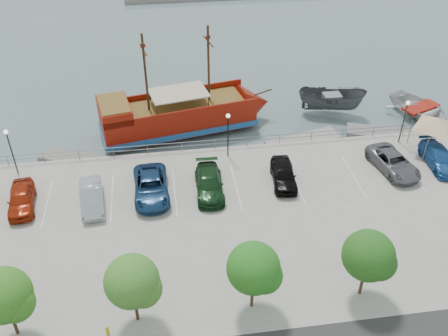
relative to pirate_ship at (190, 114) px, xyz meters
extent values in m
plane|color=slate|center=(2.73, -13.05, -1.83)|extent=(160.00, 160.00, 0.00)
cube|color=gray|center=(2.73, -23.05, -0.81)|extent=(100.00, 4.00, 0.05)
cylinder|color=slate|center=(2.73, -5.25, 0.12)|extent=(50.00, 0.06, 0.06)
cylinder|color=slate|center=(2.73, -5.25, -0.28)|extent=(50.00, 0.06, 0.06)
cube|color=maroon|center=(-1.23, -0.24, -0.09)|extent=(15.27, 7.31, 2.38)
cube|color=#1F5490|center=(-1.23, -0.24, -0.86)|extent=(15.59, 7.63, 0.55)
cone|color=maroon|center=(6.69, 1.31, -0.09)|extent=(3.72, 4.88, 4.40)
cube|color=maroon|center=(-7.07, -1.38, 1.75)|extent=(3.58, 5.02, 1.28)
cube|color=brown|center=(-7.07, -1.38, 2.44)|extent=(3.33, 4.63, 0.11)
cube|color=brown|center=(-0.78, -0.15, 1.15)|extent=(12.47, 6.24, 0.14)
cube|color=maroon|center=(-1.65, 1.92, 1.43)|extent=(14.43, 2.99, 0.64)
cube|color=maroon|center=(-0.80, -2.40, 1.43)|extent=(14.43, 2.99, 0.64)
cylinder|color=#382111|center=(1.92, 0.38, 4.86)|extent=(0.26, 0.26, 7.52)
cylinder|color=#382111|center=(-3.92, -0.77, 4.86)|extent=(0.26, 0.26, 7.52)
cylinder|color=#382111|center=(1.92, 0.38, 7.16)|extent=(0.65, 2.72, 0.13)
cylinder|color=#382111|center=(-3.92, -0.77, 7.16)|extent=(0.65, 2.72, 0.13)
cube|color=beige|center=(-1.05, -0.20, 2.48)|extent=(5.88, 4.44, 0.11)
cylinder|color=#382111|center=(7.32, 1.43, 1.01)|extent=(2.27, 0.58, 0.54)
imported|color=#434549|center=(14.75, 1.16, -0.50)|extent=(7.31, 4.45, 2.66)
imported|color=silver|center=(23.75, -0.76, -1.08)|extent=(7.49, 8.62, 1.49)
cube|color=gray|center=(-10.92, -3.85, -1.64)|extent=(6.78, 4.25, 0.37)
cube|color=gray|center=(10.46, -3.85, -1.62)|extent=(7.58, 3.78, 0.42)
cube|color=slate|center=(18.87, -3.85, -1.61)|extent=(7.92, 4.71, 0.44)
cylinder|color=slate|center=(19.41, -6.86, 0.38)|extent=(0.08, 0.08, 2.41)
cylinder|color=slate|center=(22.26, -6.73, 0.38)|extent=(0.08, 0.08, 2.41)
cylinder|color=slate|center=(19.54, -9.71, 0.38)|extent=(0.08, 0.08, 2.41)
pyramid|color=silver|center=(20.90, -8.22, 2.52)|extent=(4.82, 4.82, 0.99)
cylinder|color=gold|center=(-7.01, -23.85, -0.56)|extent=(0.21, 0.21, 0.53)
sphere|color=gold|center=(-7.01, -23.85, -0.28)|extent=(0.23, 0.23, 0.23)
cylinder|color=black|center=(-15.27, -6.55, 1.17)|extent=(0.12, 0.12, 4.00)
sphere|color=#FFF2CC|center=(-15.27, -6.55, 3.27)|extent=(0.36, 0.36, 0.36)
cylinder|color=black|center=(2.73, -6.55, 1.17)|extent=(0.12, 0.12, 4.00)
sphere|color=#FFF2CC|center=(2.73, -6.55, 3.27)|extent=(0.36, 0.36, 0.36)
cylinder|color=black|center=(18.73, -6.55, 1.17)|extent=(0.12, 0.12, 4.00)
sphere|color=#FFF2CC|center=(18.73, -6.55, 3.27)|extent=(0.36, 0.36, 0.36)
cylinder|color=#473321|center=(-12.27, -23.05, 0.27)|extent=(0.20, 0.20, 2.20)
sphere|color=#306B1C|center=(-12.27, -23.05, 2.57)|extent=(3.20, 3.20, 3.20)
sphere|color=#306B1C|center=(-11.67, -23.35, 2.17)|extent=(2.20, 2.20, 2.20)
cylinder|color=#473321|center=(-5.27, -23.05, 0.27)|extent=(0.20, 0.20, 2.20)
sphere|color=#396F24|center=(-5.27, -23.05, 2.57)|extent=(3.20, 3.20, 3.20)
sphere|color=#396F24|center=(-4.67, -23.35, 2.17)|extent=(2.20, 2.20, 2.20)
cylinder|color=#473321|center=(1.73, -23.05, 0.27)|extent=(0.20, 0.20, 2.20)
sphere|color=#22631A|center=(1.73, -23.05, 2.57)|extent=(3.20, 3.20, 3.20)
sphere|color=#22631A|center=(2.33, -23.35, 2.17)|extent=(2.20, 2.20, 2.20)
cylinder|color=#473321|center=(8.73, -23.05, 0.27)|extent=(0.20, 0.20, 2.20)
sphere|color=#215217|center=(8.73, -23.05, 2.57)|extent=(3.20, 3.20, 3.20)
sphere|color=#215217|center=(9.33, -23.35, 2.17)|extent=(2.20, 2.20, 2.20)
imported|color=#9C260C|center=(-14.02, -11.15, -0.03)|extent=(2.40, 4.87, 1.60)
imported|color=#A6B0BA|center=(-8.69, -11.68, -0.04)|extent=(2.18, 4.92, 1.57)
imported|color=navy|center=(-4.10, -11.11, -0.02)|extent=(2.84, 5.91, 1.62)
imported|color=#133417|center=(0.50, -11.32, -0.05)|extent=(2.39, 5.45, 1.56)
imported|color=black|center=(6.68, -10.97, -0.03)|extent=(2.34, 4.86, 1.60)
imported|color=slate|center=(16.30, -10.62, -0.06)|extent=(3.51, 5.90, 1.54)
imported|color=#1E5297|center=(20.52, -10.49, -0.08)|extent=(2.28, 5.23, 1.50)
camera|label=1|loc=(-2.83, -42.68, 24.28)|focal=40.00mm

